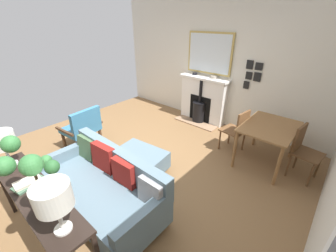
{
  "coord_description": "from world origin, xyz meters",
  "views": [
    {
      "loc": [
        1.77,
        2.43,
        2.31
      ],
      "look_at": [
        -0.76,
        0.25,
        0.6
      ],
      "focal_mm": 22.6,
      "sensor_mm": 36.0,
      "label": 1
    }
  ],
  "objects_px": {
    "table_lamp_near_end": "(2,141)",
    "dining_chair_near_fireplace": "(238,128)",
    "sofa": "(104,186)",
    "armchair_accent": "(83,126)",
    "fireplace": "(202,101)",
    "table_lamp_far_end": "(53,198)",
    "console_table": "(36,199)",
    "mantel_bowl_near": "(195,74)",
    "dining_chair_by_back_wall": "(303,148)",
    "mantel_bowl_far": "(214,77)",
    "dining_table": "(269,131)",
    "potted_plant": "(32,175)",
    "book_stack": "(28,183)",
    "ottoman": "(141,159)"
  },
  "relations": [
    {
      "from": "sofa",
      "to": "armchair_accent",
      "type": "height_order",
      "value": "armchair_accent"
    },
    {
      "from": "potted_plant",
      "to": "table_lamp_far_end",
      "type": "bearing_deg",
      "value": 92.34
    },
    {
      "from": "console_table",
      "to": "armchair_accent",
      "type": "bearing_deg",
      "value": -130.56
    },
    {
      "from": "ottoman",
      "to": "mantel_bowl_far",
      "type": "bearing_deg",
      "value": -177.12
    },
    {
      "from": "mantel_bowl_near",
      "to": "table_lamp_near_end",
      "type": "xyz_separation_m",
      "value": [
        3.95,
        0.16,
        -0.01
      ]
    },
    {
      "from": "dining_chair_near_fireplace",
      "to": "console_table",
      "type": "bearing_deg",
      "value": -13.37
    },
    {
      "from": "dining_table",
      "to": "dining_chair_by_back_wall",
      "type": "height_order",
      "value": "dining_chair_by_back_wall"
    },
    {
      "from": "sofa",
      "to": "table_lamp_far_end",
      "type": "bearing_deg",
      "value": 41.05
    },
    {
      "from": "table_lamp_near_end",
      "to": "book_stack",
      "type": "relative_size",
      "value": 1.39
    },
    {
      "from": "fireplace",
      "to": "potted_plant",
      "type": "bearing_deg",
      "value": 11.71
    },
    {
      "from": "table_lamp_near_end",
      "to": "dining_chair_by_back_wall",
      "type": "distance_m",
      "value": 4.04
    },
    {
      "from": "ottoman",
      "to": "console_table",
      "type": "relative_size",
      "value": 0.51
    },
    {
      "from": "fireplace",
      "to": "table_lamp_far_end",
      "type": "relative_size",
      "value": 2.65
    },
    {
      "from": "potted_plant",
      "to": "ottoman",
      "type": "bearing_deg",
      "value": -163.11
    },
    {
      "from": "console_table",
      "to": "dining_chair_near_fireplace",
      "type": "bearing_deg",
      "value": 166.63
    },
    {
      "from": "armchair_accent",
      "to": "console_table",
      "type": "xyz_separation_m",
      "value": [
        1.35,
        1.57,
        0.23
      ]
    },
    {
      "from": "ottoman",
      "to": "dining_chair_by_back_wall",
      "type": "xyz_separation_m",
      "value": [
        -1.6,
        1.98,
        0.28
      ]
    },
    {
      "from": "console_table",
      "to": "dining_table",
      "type": "height_order",
      "value": "console_table"
    },
    {
      "from": "dining_chair_near_fireplace",
      "to": "dining_chair_by_back_wall",
      "type": "xyz_separation_m",
      "value": [
        -0.02,
        1.06,
        0.01
      ]
    },
    {
      "from": "mantel_bowl_near",
      "to": "dining_chair_by_back_wall",
      "type": "distance_m",
      "value": 2.8
    },
    {
      "from": "dining_table",
      "to": "dining_chair_near_fireplace",
      "type": "height_order",
      "value": "dining_chair_near_fireplace"
    },
    {
      "from": "mantel_bowl_far",
      "to": "dining_table",
      "type": "xyz_separation_m",
      "value": [
        0.81,
        1.57,
        -0.5
      ]
    },
    {
      "from": "ottoman",
      "to": "dining_chair_near_fireplace",
      "type": "height_order",
      "value": "dining_chair_near_fireplace"
    },
    {
      "from": "mantel_bowl_far",
      "to": "console_table",
      "type": "relative_size",
      "value": 0.08
    },
    {
      "from": "potted_plant",
      "to": "dining_chair_near_fireplace",
      "type": "bearing_deg",
      "value": 171.95
    },
    {
      "from": "mantel_bowl_far",
      "to": "mantel_bowl_near",
      "type": "bearing_deg",
      "value": -90.0
    },
    {
      "from": "console_table",
      "to": "dining_table",
      "type": "relative_size",
      "value": 1.63
    },
    {
      "from": "table_lamp_near_end",
      "to": "potted_plant",
      "type": "height_order",
      "value": "potted_plant"
    },
    {
      "from": "potted_plant",
      "to": "book_stack",
      "type": "height_order",
      "value": "potted_plant"
    },
    {
      "from": "console_table",
      "to": "dining_chair_by_back_wall",
      "type": "bearing_deg",
      "value": 150.25
    },
    {
      "from": "dining_chair_near_fireplace",
      "to": "ottoman",
      "type": "bearing_deg",
      "value": -30.28
    },
    {
      "from": "table_lamp_near_end",
      "to": "potted_plant",
      "type": "distance_m",
      "value": 0.95
    },
    {
      "from": "fireplace",
      "to": "ottoman",
      "type": "relative_size",
      "value": 1.39
    },
    {
      "from": "armchair_accent",
      "to": "book_stack",
      "type": "xyz_separation_m",
      "value": [
        1.34,
        1.44,
        0.36
      ]
    },
    {
      "from": "console_table",
      "to": "dining_table",
      "type": "distance_m",
      "value": 3.39
    },
    {
      "from": "ottoman",
      "to": "dining_chair_by_back_wall",
      "type": "relative_size",
      "value": 1.01
    },
    {
      "from": "sofa",
      "to": "armchair_accent",
      "type": "xyz_separation_m",
      "value": [
        -0.61,
        -1.57,
        0.12
      ]
    },
    {
      "from": "mantel_bowl_far",
      "to": "fireplace",
      "type": "bearing_deg",
      "value": -79.0
    },
    {
      "from": "fireplace",
      "to": "potted_plant",
      "type": "height_order",
      "value": "potted_plant"
    },
    {
      "from": "dining_chair_by_back_wall",
      "to": "mantel_bowl_far",
      "type": "bearing_deg",
      "value": -110.78
    },
    {
      "from": "potted_plant",
      "to": "table_lamp_near_end",
      "type": "bearing_deg",
      "value": -90.85
    },
    {
      "from": "mantel_bowl_far",
      "to": "dining_chair_near_fireplace",
      "type": "bearing_deg",
      "value": 51.77
    },
    {
      "from": "mantel_bowl_near",
      "to": "dining_chair_near_fireplace",
      "type": "distance_m",
      "value": 1.86
    },
    {
      "from": "fireplace",
      "to": "console_table",
      "type": "distance_m",
      "value": 3.95
    },
    {
      "from": "armchair_accent",
      "to": "sofa",
      "type": "bearing_deg",
      "value": 68.93
    },
    {
      "from": "mantel_bowl_near",
      "to": "ottoman",
      "type": "distance_m",
      "value": 2.63
    },
    {
      "from": "mantel_bowl_near",
      "to": "table_lamp_near_end",
      "type": "height_order",
      "value": "table_lamp_near_end"
    },
    {
      "from": "sofa",
      "to": "armchair_accent",
      "type": "bearing_deg",
      "value": -111.07
    },
    {
      "from": "armchair_accent",
      "to": "dining_table",
      "type": "relative_size",
      "value": 0.79
    },
    {
      "from": "table_lamp_near_end",
      "to": "dining_chair_near_fireplace",
      "type": "distance_m",
      "value": 3.48
    }
  ]
}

